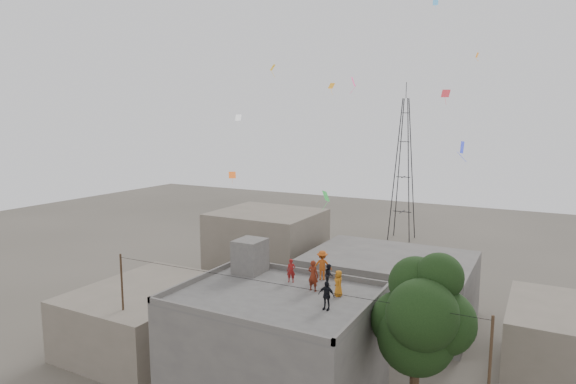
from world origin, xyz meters
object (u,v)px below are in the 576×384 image
object	(u,v)px
person_red_adult	(313,276)
transmission_tower	(404,169)
person_dark_adult	(326,295)
stair_head_box	(250,256)
tree	(421,318)

from	to	relation	value
person_red_adult	transmission_tower	bearing A→B (deg)	-75.64
person_red_adult	person_dark_adult	distance (m)	2.64
transmission_tower	person_red_adult	world-z (taller)	transmission_tower
stair_head_box	person_red_adult	size ratio (longest dim) A/B	1.20
person_red_adult	person_dark_adult	size ratio (longest dim) A/B	1.19
stair_head_box	tree	bearing A→B (deg)	-10.74
stair_head_box	person_red_adult	bearing A→B (deg)	-13.42
stair_head_box	person_dark_adult	bearing A→B (deg)	-26.53
transmission_tower	person_red_adult	xyz separation A→B (m)	(5.47, -38.51, -2.13)
person_dark_adult	stair_head_box	bearing A→B (deg)	153.46
stair_head_box	person_red_adult	xyz separation A→B (m)	(4.67, -1.11, -0.17)
stair_head_box	tree	size ratio (longest dim) A/B	0.22
tree	person_dark_adult	distance (m)	4.44
stair_head_box	transmission_tower	bearing A→B (deg)	91.23
stair_head_box	person_red_adult	distance (m)	4.81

